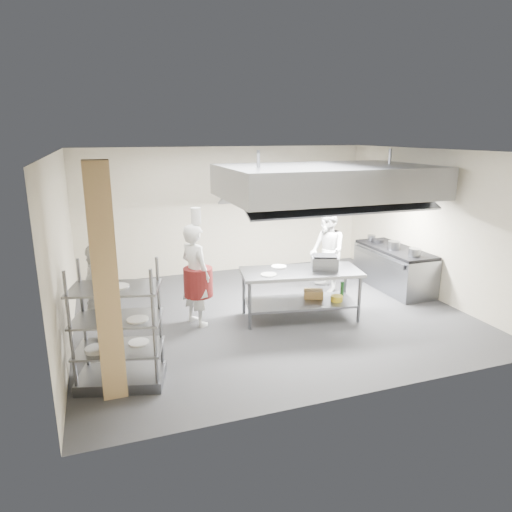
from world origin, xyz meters
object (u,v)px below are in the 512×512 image
object	(u,v)px
stockpot	(394,245)
griddle	(324,263)
cooking_range	(394,269)
pass_rack	(118,325)
island	(300,294)
chef_plating	(100,304)
chef_head	(195,275)
chef_line	(327,251)

from	to	relation	value
stockpot	griddle	bearing A→B (deg)	-158.20
cooking_range	pass_rack	bearing A→B (deg)	-159.67
pass_rack	cooking_range	xyz separation A→B (m)	(5.88, 2.18, -0.43)
cooking_range	stockpot	distance (m)	0.58
island	cooking_range	xyz separation A→B (m)	(2.64, 0.88, -0.04)
pass_rack	chef_plating	world-z (taller)	chef_plating
pass_rack	griddle	xyz separation A→B (m)	(3.69, 1.26, 0.18)
cooking_range	stockpot	world-z (taller)	stockpot
island	pass_rack	bearing A→B (deg)	-148.40
cooking_range	chef_head	world-z (taller)	chef_head
pass_rack	chef_plating	distance (m)	0.76
pass_rack	cooking_range	bearing A→B (deg)	35.05
pass_rack	chef_line	xyz separation A→B (m)	(4.40, 2.50, 0.03)
island	pass_rack	size ratio (longest dim) A/B	1.26
pass_rack	chef_head	distance (m)	2.16
cooking_range	chef_head	bearing A→B (deg)	-173.37
island	griddle	size ratio (longest dim) A/B	4.56
chef_plating	pass_rack	bearing A→B (deg)	-5.40
chef_line	chef_plating	xyz separation A→B (m)	(-4.60, -1.77, 0.03)
chef_line	stockpot	size ratio (longest dim) A/B	6.88
pass_rack	stockpot	xyz separation A→B (m)	(5.78, 2.10, 0.14)
cooking_range	chef_line	distance (m)	1.58
chef_head	chef_line	xyz separation A→B (m)	(3.01, 0.84, -0.04)
island	chef_line	xyz separation A→B (m)	(1.16, 1.21, 0.42)
cooking_range	chef_plating	world-z (taller)	chef_plating
chef_line	chef_plating	size ratio (longest dim) A/B	0.96
chef_line	stockpot	distance (m)	1.44
chef_plating	chef_line	bearing A→B (deg)	90.34
cooking_range	island	bearing A→B (deg)	-161.50
cooking_range	chef_plating	size ratio (longest dim) A/B	1.10
cooking_range	stockpot	xyz separation A→B (m)	(-0.10, -0.08, 0.57)
griddle	stockpot	distance (m)	2.25
pass_rack	griddle	bearing A→B (deg)	33.62
island	chef_line	distance (m)	1.73
cooking_range	chef_head	size ratio (longest dim) A/B	1.10
pass_rack	chef_line	size ratio (longest dim) A/B	0.97
island	chef_head	size ratio (longest dim) A/B	1.17
chef_head	pass_rack	bearing A→B (deg)	115.12
cooking_range	chef_line	bearing A→B (deg)	167.75
pass_rack	stockpot	bearing A→B (deg)	34.68
island	stockpot	distance (m)	2.72
cooking_range	chef_head	xyz separation A→B (m)	(-4.49, -0.52, 0.49)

